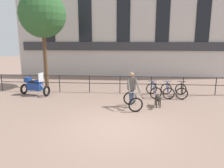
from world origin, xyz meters
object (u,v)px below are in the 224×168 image
object	(u,v)px
parked_motorcycle	(35,86)
dog	(158,98)
parked_bicycle_mid_left	(167,91)
parked_bicycle_mid_right	(181,91)
cyclist_with_bike	(132,92)
parked_bicycle_near_lamp	(154,90)

from	to	relation	value
parked_motorcycle	dog	bearing A→B (deg)	-89.79
parked_bicycle_mid_left	parked_bicycle_mid_right	distance (m)	0.77
parked_bicycle_mid_right	parked_bicycle_mid_left	bearing A→B (deg)	9.75
parked_bicycle_mid_right	parked_motorcycle	bearing A→B (deg)	11.53
dog	parked_bicycle_mid_right	world-z (taller)	parked_bicycle_mid_right
cyclist_with_bike	parked_bicycle_mid_right	world-z (taller)	cyclist_with_bike
parked_motorcycle	parked_bicycle_near_lamp	bearing A→B (deg)	-74.13
cyclist_with_bike	dog	size ratio (longest dim) A/B	1.71
parked_bicycle_mid_left	cyclist_with_bike	bearing A→B (deg)	48.14
dog	parked_bicycle_mid_right	bearing A→B (deg)	48.09
parked_motorcycle	parked_bicycle_mid_left	size ratio (longest dim) A/B	1.58
parked_bicycle_near_lamp	parked_bicycle_mid_right	size ratio (longest dim) A/B	0.98
dog	cyclist_with_bike	bearing A→B (deg)	-174.68
parked_bicycle_near_lamp	parked_bicycle_mid_right	distance (m)	1.55
cyclist_with_bike	dog	bearing A→B (deg)	-4.98
parked_motorcycle	parked_bicycle_mid_right	distance (m)	8.45
parked_bicycle_near_lamp	parked_bicycle_mid_left	size ratio (longest dim) A/B	1.05
parked_motorcycle	cyclist_with_bike	bearing A→B (deg)	-94.41
dog	parked_bicycle_near_lamp	bearing A→B (deg)	87.13
cyclist_with_bike	parked_bicycle_mid_right	bearing A→B (deg)	23.45
parked_motorcycle	parked_bicycle_near_lamp	xyz separation A→B (m)	(6.90, 0.26, -0.20)
parked_motorcycle	parked_bicycle_mid_left	world-z (taller)	parked_motorcycle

